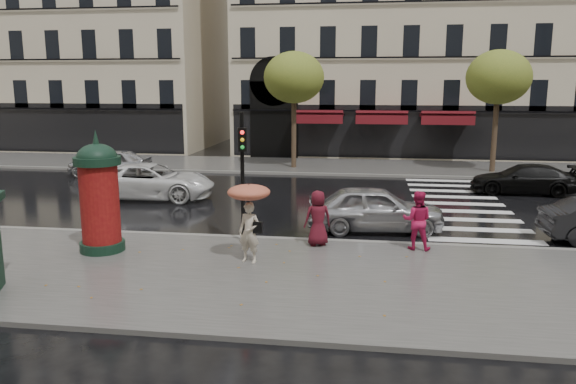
% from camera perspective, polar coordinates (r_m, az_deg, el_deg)
% --- Properties ---
extents(ground, '(160.00, 160.00, 0.00)m').
position_cam_1_polar(ground, '(14.78, -1.02, -8.32)').
color(ground, black).
rests_on(ground, ground).
extents(near_sidewalk, '(90.00, 7.00, 0.12)m').
position_cam_1_polar(near_sidewalk, '(14.29, -1.35, -8.75)').
color(near_sidewalk, '#474744').
rests_on(near_sidewalk, ground).
extents(far_sidewalk, '(90.00, 6.00, 0.12)m').
position_cam_1_polar(far_sidewalk, '(33.19, 4.25, 2.62)').
color(far_sidewalk, '#474744').
rests_on(far_sidewalk, ground).
extents(near_kerb, '(90.00, 0.25, 0.14)m').
position_cam_1_polar(near_kerb, '(17.58, 0.55, -4.90)').
color(near_kerb, slate).
rests_on(near_kerb, ground).
extents(far_kerb, '(90.00, 0.25, 0.14)m').
position_cam_1_polar(far_kerb, '(30.23, 3.85, 1.82)').
color(far_kerb, slate).
rests_on(far_kerb, ground).
extents(zebra_crossing, '(3.60, 11.75, 0.01)m').
position_cam_1_polar(zebra_crossing, '(24.16, 16.97, -1.14)').
color(zebra_crossing, silver).
rests_on(zebra_crossing, ground).
extents(bldg_far_left, '(24.00, 14.00, 22.90)m').
position_cam_1_polar(bldg_far_left, '(50.44, -21.66, 17.59)').
color(bldg_far_left, '#B7A88C').
rests_on(bldg_far_left, ground).
extents(tree_far_left, '(3.40, 3.40, 6.64)m').
position_cam_1_polar(tree_far_left, '(32.04, 0.61, 11.51)').
color(tree_far_left, '#38281C').
rests_on(tree_far_left, ground).
extents(tree_far_right, '(3.40, 3.40, 6.64)m').
position_cam_1_polar(tree_far_right, '(32.47, 20.60, 10.82)').
color(tree_far_right, '#38281C').
rests_on(tree_far_right, ground).
extents(woman_umbrella, '(1.15, 1.15, 2.20)m').
position_cam_1_polar(woman_umbrella, '(15.00, -3.97, -1.81)').
color(woman_umbrella, beige).
rests_on(woman_umbrella, near_sidewalk).
extents(woman_red, '(0.92, 0.76, 1.73)m').
position_cam_1_polar(woman_red, '(16.69, 12.98, -2.81)').
color(woman_red, '#BD1749').
rests_on(woman_red, near_sidewalk).
extents(man_burgundy, '(0.95, 0.80, 1.66)m').
position_cam_1_polar(man_burgundy, '(16.70, 3.04, -2.66)').
color(man_burgundy, '#51101B').
rests_on(man_burgundy, near_sidewalk).
extents(morris_column, '(1.30, 1.30, 3.51)m').
position_cam_1_polar(morris_column, '(16.84, -18.63, -0.16)').
color(morris_column, black).
rests_on(morris_column, near_sidewalk).
extents(traffic_light, '(0.28, 0.39, 3.94)m').
position_cam_1_polar(traffic_light, '(16.70, -4.66, 2.77)').
color(traffic_light, black).
rests_on(traffic_light, near_sidewalk).
extents(car_silver, '(4.67, 2.24, 1.54)m').
position_cam_1_polar(car_silver, '(18.98, 8.86, -1.67)').
color(car_silver, '#AAABAF').
rests_on(car_silver, ground).
extents(car_white, '(5.61, 2.87, 1.52)m').
position_cam_1_polar(car_white, '(24.71, -13.80, 1.07)').
color(car_white, white).
rests_on(car_white, ground).
extents(car_black, '(4.64, 2.13, 1.32)m').
position_cam_1_polar(car_black, '(27.28, 22.80, 1.22)').
color(car_black, black).
rests_on(car_black, ground).
extents(car_far_silver, '(4.37, 1.76, 1.49)m').
position_cam_1_polar(car_far_silver, '(31.22, -17.65, 2.86)').
color(car_far_silver, '#ADADB2').
rests_on(car_far_silver, ground).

